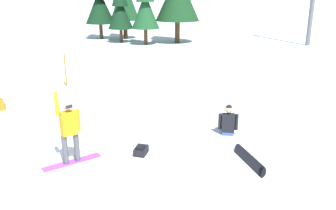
# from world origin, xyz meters

# --- Properties ---
(ground_plane) EXTENTS (800.00, 800.00, 0.00)m
(ground_plane) POSITION_xyz_m (0.00, 0.00, 0.00)
(ground_plane) COLOR white
(snowboarder_foreground) EXTENTS (1.14, 1.47, 2.00)m
(snowboarder_foreground) POSITION_xyz_m (0.21, 0.75, 0.94)
(snowboarder_foreground) COLOR #993FD8
(snowboarder_foreground) RESTS_ON ground_plane
(snowboarder_midground) EXTENTS (0.81, 1.84, 1.00)m
(snowboarder_midground) POSITION_xyz_m (3.75, 4.27, 0.35)
(snowboarder_midground) COLOR #335184
(snowboarder_midground) RESTS_ON ground_plane
(loose_snowboard_near_right) EXTENTS (1.06, 1.47, 0.27)m
(loose_snowboard_near_right) POSITION_xyz_m (4.71, 2.25, 0.14)
(loose_snowboard_near_right) COLOR black
(loose_snowboard_near_right) RESTS_ON ground_plane
(backpack_black) EXTENTS (0.35, 0.54, 0.28)m
(backpack_black) POSITION_xyz_m (1.76, 1.82, 0.13)
(backpack_black) COLOR black
(backpack_black) RESTS_ON ground_plane
(backpack_orange) EXTENTS (0.38, 0.36, 0.47)m
(backpack_orange) POSITION_xyz_m (-4.88, 3.61, 0.21)
(backpack_orange) COLOR orange
(backpack_orange) RESTS_ON ground_plane
(trail_marker_pole) EXTENTS (0.06, 0.06, 1.55)m
(trail_marker_pole) POSITION_xyz_m (-4.56, 7.46, 0.77)
(trail_marker_pole) COLOR orange
(trail_marker_pole) RESTS_ON ground_plane
(pine_tree_tall) EXTENTS (2.63, 2.63, 6.28)m
(pine_tree_tall) POSITION_xyz_m (-11.50, 23.05, 3.42)
(pine_tree_tall) COLOR #472D19
(pine_tree_tall) RESTS_ON ground_plane
(pine_tree_short) EXTENTS (2.13, 2.13, 5.30)m
(pine_tree_short) POSITION_xyz_m (-8.66, 21.47, 2.89)
(pine_tree_short) COLOR #472D19
(pine_tree_short) RESTS_ON ground_plane
(pine_tree_young) EXTENTS (2.25, 2.25, 6.00)m
(pine_tree_young) POSITION_xyz_m (-6.17, 20.99, 3.27)
(pine_tree_young) COLOR #472D19
(pine_tree_young) RESTS_ON ground_plane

